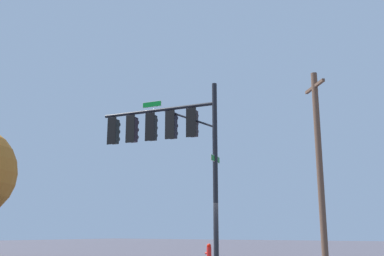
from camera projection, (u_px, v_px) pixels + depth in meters
The scene contains 3 objects.
signal_pole_assembly at pixel (166, 137), 19.27m from camera, with size 5.47×1.47×7.40m.
utility_pole at pixel (319, 163), 18.64m from camera, with size 1.28×1.43×8.05m.
fire_hydrant at pixel (209, 252), 22.72m from camera, with size 0.33×0.24×0.83m.
Camera 1 is at (-9.00, 15.54, 1.40)m, focal length 42.50 mm.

